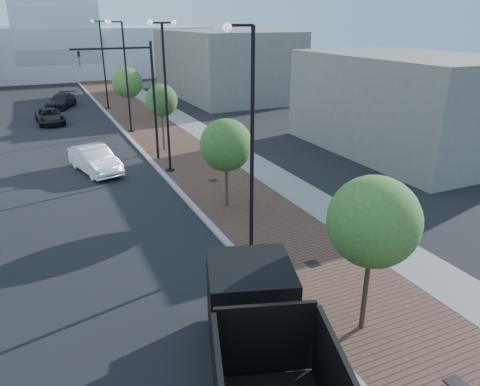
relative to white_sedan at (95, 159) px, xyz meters
name	(u,v)px	position (x,y,z in m)	size (l,w,h in m)	color
sidewalk	(148,117)	(7.30, 15.93, -0.78)	(7.00, 140.00, 0.12)	#4C2D23
concrete_strip	(173,114)	(10.00, 15.93, -0.78)	(2.40, 140.00, 0.13)	slate
curb	(113,120)	(3.80, 15.93, -0.77)	(0.30, 140.00, 0.14)	gray
white_sedan	(95,159)	(0.00, 0.00, 0.00)	(1.79, 5.13, 1.69)	white
dark_car_mid	(50,116)	(-1.83, 16.82, -0.15)	(2.32, 5.03, 1.40)	black
dark_car_far	(61,101)	(-0.19, 25.06, -0.08)	(2.16, 5.30, 1.54)	black
pedestrian	(237,138)	(10.54, 0.94, 0.08)	(0.68, 0.44, 1.86)	black
streetlight_1	(249,156)	(4.28, -14.07, 3.50)	(1.44, 0.56, 9.21)	black
streetlight_2	(166,98)	(4.40, -2.07, 3.98)	(1.72, 0.56, 9.28)	black
streetlight_3	(126,82)	(4.28, 9.93, 3.50)	(1.44, 0.56, 9.21)	black
streetlight_4	(104,64)	(4.40, 21.93, 3.98)	(1.72, 0.56, 9.28)	black
traffic_mast	(140,89)	(3.50, 0.93, 4.14)	(5.09, 0.20, 8.00)	black
tree_0	(374,221)	(5.44, -20.05, 2.98)	(2.73, 2.73, 5.20)	#382619
tree_1	(227,145)	(5.44, -9.05, 2.57)	(2.66, 2.66, 4.75)	#382619
tree_2	(162,101)	(5.44, 2.95, 2.95)	(2.39, 2.34, 4.98)	#382619
tree_3	(128,83)	(5.44, 14.95, 2.80)	(2.83, 2.83, 5.08)	#382619
convention_center	(53,39)	(1.80, 60.93, 5.16)	(50.00, 30.00, 50.00)	#B5BAC0
commercial_block_ne	(223,63)	(19.80, 25.93, 3.16)	(12.00, 22.00, 8.00)	slate
commercial_block_e	(404,104)	(21.80, -4.07, 2.66)	(10.00, 16.00, 7.00)	slate
utility_cover_0	(456,383)	(6.20, -23.07, -0.71)	(0.50, 0.50, 0.02)	black
utility_cover_1	(313,264)	(6.20, -16.07, -0.71)	(0.50, 0.50, 0.02)	black
utility_cover_2	(213,180)	(6.20, -5.07, -0.71)	(0.50, 0.50, 0.02)	black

